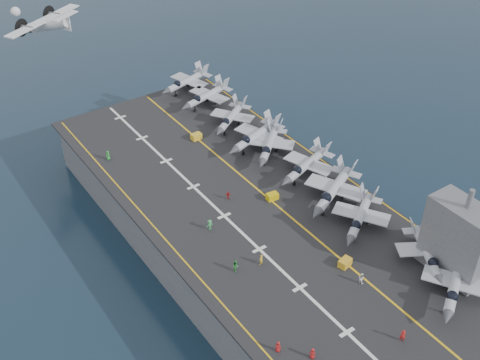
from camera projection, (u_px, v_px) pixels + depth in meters
ground at (252, 248)px, 109.65m from camera, size 500.00×500.00×0.00m
hull at (253, 227)px, 106.72m from camera, size 36.00×90.00×10.00m
flight_deck at (253, 204)px, 103.66m from camera, size 38.00×92.00×0.40m
foul_line at (267, 197)px, 104.92m from camera, size 0.35×90.00×0.02m
landing_centerline at (224, 216)px, 100.77m from camera, size 0.50×90.00×0.02m
deck_edge_port at (167, 241)px, 95.71m from camera, size 0.25×90.00×0.02m
deck_edge_stbd at (334, 168)px, 112.05m from camera, size 0.25×90.00×0.02m
island_superstructure at (461, 232)px, 86.07m from camera, size 5.00×10.00×15.00m
fighter_jet_0 at (455, 283)px, 84.83m from camera, size 16.66×15.06×4.82m
fighter_jet_1 at (427, 251)px, 90.54m from camera, size 14.00×15.47×4.47m
fighter_jet_2 at (360, 216)px, 97.09m from camera, size 16.58×15.11×4.79m
fighter_jet_3 at (334, 189)px, 102.46m from camera, size 18.50×16.11×5.39m
fighter_jet_4 at (307, 164)px, 108.90m from camera, size 16.22×13.14×4.88m
fighter_jet_5 at (269, 144)px, 114.58m from camera, size 16.67×16.25×4.86m
fighter_jet_6 at (256, 135)px, 116.96m from camera, size 16.78×13.54×5.07m
fighter_jet_7 at (231, 116)px, 123.16m from camera, size 16.06×14.86×4.64m
fighter_jet_8 at (207, 95)px, 130.42m from camera, size 15.88×12.64×4.83m
tow_cart_a at (345, 263)px, 90.81m from camera, size 2.31×1.77×1.24m
tow_cart_b at (272, 196)px, 104.17m from camera, size 2.12×1.50×1.19m
tow_cart_c at (196, 136)px, 120.08m from camera, size 2.10×1.41×1.23m
crew_0 at (278, 347)px, 77.84m from camera, size 1.18×1.23×1.72m
crew_1 at (261, 260)px, 90.89m from camera, size 1.26×0.98×1.86m
crew_2 at (236, 266)px, 89.76m from camera, size 1.22×1.42×1.99m
crew_3 at (210, 225)px, 97.41m from camera, size 1.19×0.81×1.96m
crew_4 at (228, 195)px, 104.07m from camera, size 1.17×1.08×1.63m
crew_5 at (108, 155)px, 113.91m from camera, size 1.34×1.09×1.93m
crew_6 at (403, 335)px, 79.13m from camera, size 1.46×1.46×2.06m
crew_7 at (361, 278)px, 87.78m from camera, size 0.92×1.21×1.82m
transport_plane at (45, 26)px, 128.78m from camera, size 25.25×22.69×4.95m
fighter_jet_9 at (187, 81)px, 136.08m from camera, size 15.88×12.64×4.83m
crew_8 at (312, 353)px, 76.97m from camera, size 1.18×1.23×1.72m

